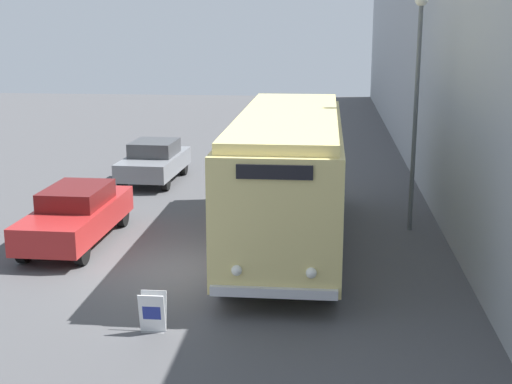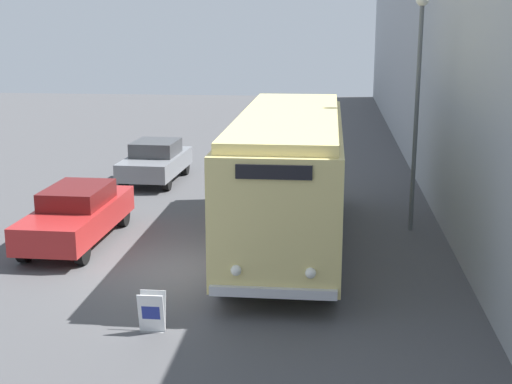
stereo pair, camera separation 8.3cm
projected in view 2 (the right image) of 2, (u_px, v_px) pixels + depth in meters
ground_plane at (181, 271)px, 17.04m from camera, size 80.00×80.00×0.00m
building_wall_right at (428, 84)px, 25.15m from camera, size 0.30×60.00×7.27m
vintage_bus at (289, 172)px, 18.57m from camera, size 2.67×10.06×3.52m
sign_board at (152, 313)px, 13.64m from camera, size 0.50×0.30×0.79m
streetlamp at (418, 80)px, 19.33m from camera, size 0.36×0.36×6.55m
parked_car_near at (77, 214)px, 19.03m from camera, size 1.81×4.79×1.52m
parked_car_mid at (156, 161)px, 26.24m from camera, size 1.98×4.14×1.50m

